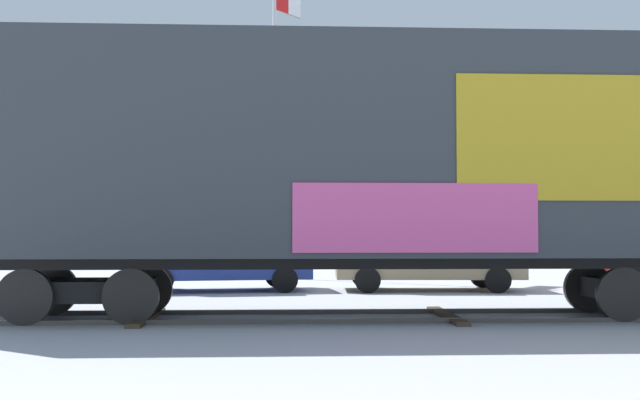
{
  "coord_description": "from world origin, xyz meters",
  "views": [
    {
      "loc": [
        -0.83,
        -13.09,
        1.54
      ],
      "look_at": [
        -0.37,
        2.3,
        2.17
      ],
      "focal_mm": 41.75,
      "sensor_mm": 36.0,
      "label": 1
    }
  ],
  "objects_px": {
    "flagpole": "(279,90)",
    "parked_car_tan": "(423,257)",
    "parked_car_blue": "(218,258)",
    "freight_car": "(375,156)"
  },
  "relations": [
    {
      "from": "flagpole",
      "to": "parked_car_tan",
      "type": "height_order",
      "value": "flagpole"
    },
    {
      "from": "flagpole",
      "to": "parked_car_blue",
      "type": "xyz_separation_m",
      "value": [
        -1.41,
        -5.07,
        -5.28
      ]
    },
    {
      "from": "freight_car",
      "to": "parked_car_blue",
      "type": "height_order",
      "value": "freight_car"
    },
    {
      "from": "flagpole",
      "to": "parked_car_blue",
      "type": "relative_size",
      "value": 2.12
    },
    {
      "from": "parked_car_blue",
      "to": "freight_car",
      "type": "bearing_deg",
      "value": -60.36
    },
    {
      "from": "freight_car",
      "to": "flagpole",
      "type": "relative_size",
      "value": 1.61
    },
    {
      "from": "flagpole",
      "to": "parked_car_blue",
      "type": "height_order",
      "value": "flagpole"
    },
    {
      "from": "flagpole",
      "to": "parked_car_tan",
      "type": "bearing_deg",
      "value": -52.42
    },
    {
      "from": "freight_car",
      "to": "parked_car_blue",
      "type": "xyz_separation_m",
      "value": [
        -3.42,
        6.0,
        -2.02
      ]
    },
    {
      "from": "parked_car_blue",
      "to": "parked_car_tan",
      "type": "bearing_deg",
      "value": 0.4
    }
  ]
}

